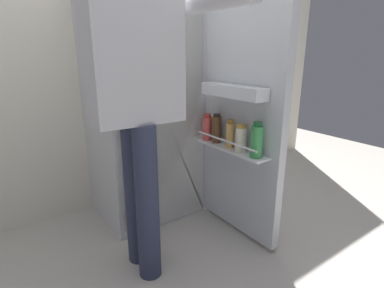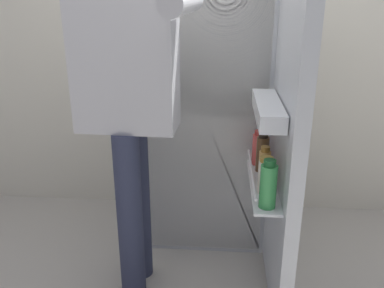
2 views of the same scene
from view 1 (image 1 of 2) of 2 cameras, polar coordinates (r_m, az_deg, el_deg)
ground_plane at (r=2.08m, az=-1.03°, el=-17.64°), size 6.24×6.24×0.00m
kitchen_wall at (r=2.47m, az=-13.22°, el=18.24°), size 4.40×0.10×2.50m
refrigerator at (r=2.16m, az=-7.51°, el=7.21°), size 0.74×1.22×1.64m
person at (r=1.52m, az=-10.12°, el=10.63°), size 0.54×0.77×1.69m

